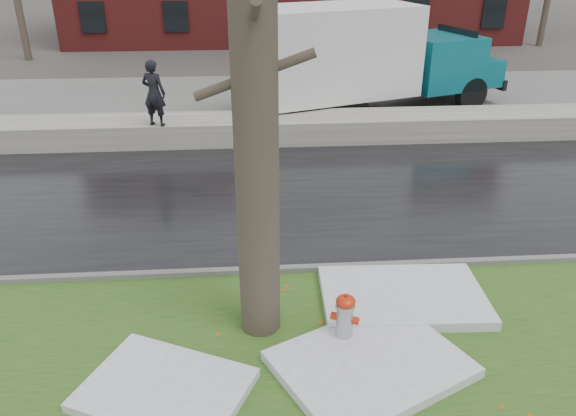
{
  "coord_description": "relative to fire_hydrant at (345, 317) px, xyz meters",
  "views": [
    {
      "loc": [
        -0.84,
        -8.04,
        5.82
      ],
      "look_at": [
        -0.13,
        1.78,
        1.0
      ],
      "focal_mm": 35.0,
      "sensor_mm": 36.0,
      "label": 1
    }
  ],
  "objects": [
    {
      "name": "curb",
      "position": [
        -0.54,
        2.13,
        -0.46
      ],
      "size": [
        60.0,
        0.15,
        0.14
      ],
      "primitive_type": "cube",
      "color": "slate",
      "rests_on": "ground"
    },
    {
      "name": "worker",
      "position": [
        -4.08,
        9.23,
        1.18
      ],
      "size": [
        0.81,
        0.67,
        1.91
      ],
      "primitive_type": "imported",
      "rotation": [
        0.0,
        0.0,
        2.79
      ],
      "color": "black",
      "rests_on": "snowbank"
    },
    {
      "name": "tree",
      "position": [
        -1.29,
        0.54,
        3.53
      ],
      "size": [
        1.66,
        1.98,
        7.98
      ],
      "rotation": [
        0.0,
        0.0,
        -0.41
      ],
      "color": "#504639",
      "rests_on": "verge"
    },
    {
      "name": "verge",
      "position": [
        -0.54,
        -0.12,
        -0.51
      ],
      "size": [
        60.0,
        4.5,
        0.04
      ],
      "primitive_type": "cube",
      "color": "#274617",
      "rests_on": "ground"
    },
    {
      "name": "fire_hydrant",
      "position": [
        0.0,
        0.0,
        0.0
      ],
      "size": [
        0.45,
        0.43,
        0.92
      ],
      "rotation": [
        0.0,
        0.0,
        -0.43
      ],
      "color": "#A3A6AB",
      "rests_on": "verge"
    },
    {
      "name": "parking_lot",
      "position": [
        -0.54,
        14.13,
        -0.51
      ],
      "size": [
        60.0,
        9.0,
        0.03
      ],
      "primitive_type": "cube",
      "color": "slate",
      "rests_on": "ground"
    },
    {
      "name": "box_truck",
      "position": [
        2.45,
        12.39,
        1.45
      ],
      "size": [
        11.21,
        5.58,
        3.75
      ],
      "rotation": [
        0.0,
        0.0,
        0.34
      ],
      "color": "black",
      "rests_on": "ground"
    },
    {
      "name": "snow_patch_side",
      "position": [
        1.21,
        1.03,
        -0.4
      ],
      "size": [
        2.86,
        1.89,
        0.18
      ],
      "primitive_type": "cube",
      "rotation": [
        0.0,
        0.0,
        -0.03
      ],
      "color": "silver",
      "rests_on": "verge"
    },
    {
      "name": "ground",
      "position": [
        -0.54,
        1.13,
        -0.53
      ],
      "size": [
        120.0,
        120.0,
        0.0
      ],
      "primitive_type": "plane",
      "color": "#47423D",
      "rests_on": "ground"
    },
    {
      "name": "snow_patch_near",
      "position": [
        0.3,
        -0.6,
        -0.41
      ],
      "size": [
        3.22,
        2.95,
        0.16
      ],
      "primitive_type": "cube",
      "rotation": [
        0.0,
        0.0,
        0.47
      ],
      "color": "silver",
      "rests_on": "verge"
    },
    {
      "name": "snowbank",
      "position": [
        -0.54,
        9.83,
        -0.15
      ],
      "size": [
        60.0,
        1.6,
        0.75
      ],
      "primitive_type": "cube",
      "color": "#A9A49A",
      "rests_on": "ground"
    },
    {
      "name": "snow_patch_far",
      "position": [
        -2.67,
        -0.9,
        -0.42
      ],
      "size": [
        2.67,
        2.39,
        0.14
      ],
      "primitive_type": "cube",
      "rotation": [
        0.0,
        0.0,
        -0.44
      ],
      "color": "silver",
      "rests_on": "verge"
    },
    {
      "name": "road",
      "position": [
        -0.54,
        5.63,
        -0.51
      ],
      "size": [
        60.0,
        7.0,
        0.03
      ],
      "primitive_type": "cube",
      "color": "black",
      "rests_on": "ground"
    }
  ]
}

